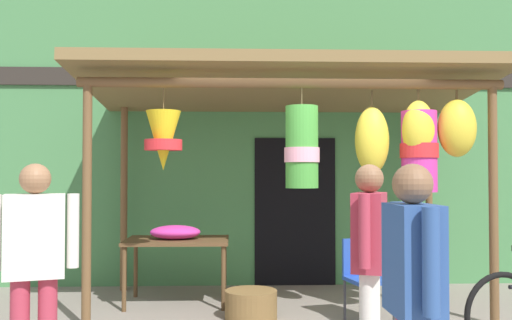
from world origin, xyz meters
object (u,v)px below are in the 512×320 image
vendor_in_orange (370,251)px  customer_foreground (34,257)px  shopper_by_bananas (413,288)px  display_table (177,245)px  flower_heap_on_table (176,232)px  wicker_basket_by_table (251,304)px  folding_chair (365,273)px

vendor_in_orange → customer_foreground: same height
customer_foreground → shopper_by_bananas: customer_foreground is taller
display_table → vendor_in_orange: size_ratio=0.75×
flower_heap_on_table → wicker_basket_by_table: flower_heap_on_table is taller
display_table → wicker_basket_by_table: 1.23m
flower_heap_on_table → folding_chair: size_ratio=0.69×
flower_heap_on_table → display_table: bearing=80.0°
display_table → customer_foreground: size_ratio=0.75×
wicker_basket_by_table → folding_chair: bearing=-9.4°
wicker_basket_by_table → vendor_in_orange: size_ratio=0.35×
flower_heap_on_table → folding_chair: bearing=-23.5°
vendor_in_orange → shopper_by_bananas: 1.29m
folding_chair → shopper_by_bananas: bearing=-98.3°
flower_heap_on_table → folding_chair: flower_heap_on_table is taller
flower_heap_on_table → shopper_by_bananas: (1.60, -3.67, 0.08)m
customer_foreground → shopper_by_bananas: size_ratio=1.01×
vendor_in_orange → customer_foreground: 2.42m
display_table → vendor_in_orange: (1.67, -2.43, 0.25)m
display_table → folding_chair: size_ratio=1.42×
folding_chair → customer_foreground: (-2.73, -1.71, 0.42)m
customer_foreground → display_table: bearing=74.4°
shopper_by_bananas → customer_foreground: bearing=154.8°
folding_chair → flower_heap_on_table: bearing=156.5°
flower_heap_on_table → folding_chair: (2.00, -0.87, -0.33)m
display_table → wicker_basket_by_table: display_table is taller
display_table → shopper_by_bananas: bearing=-66.9°
display_table → folding_chair: bearing=-24.7°
flower_heap_on_table → customer_foreground: (-0.73, -2.58, 0.09)m
wicker_basket_by_table → vendor_in_orange: bearing=-63.8°
folding_chair → customer_foreground: size_ratio=0.53×
shopper_by_bananas → flower_heap_on_table: bearing=113.5°
vendor_in_orange → wicker_basket_by_table: bearing=116.2°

